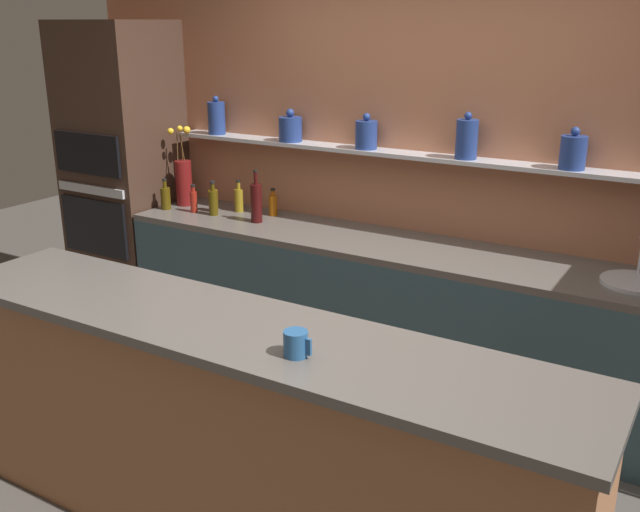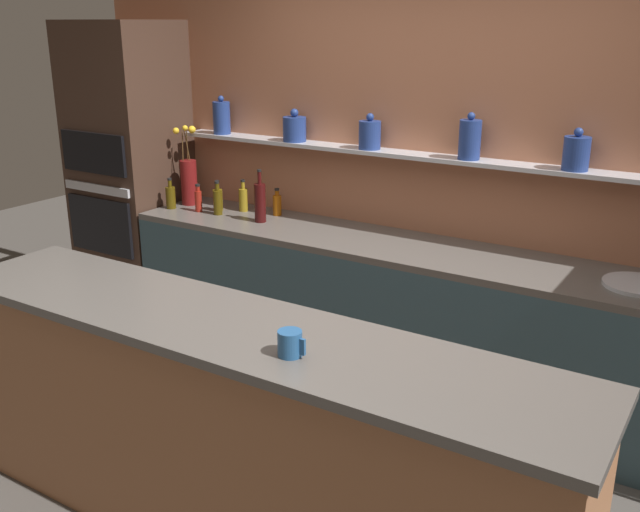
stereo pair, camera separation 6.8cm
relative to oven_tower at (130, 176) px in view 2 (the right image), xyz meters
The scene contains 15 objects.
ground_plane 2.78m from the oven_tower, 28.89° to the right, with size 12.00×12.00×0.00m, color #4C4742.
back_wall_unit 2.28m from the oven_tower, ahead, with size 5.20×0.28×2.60m.
back_counter_unit 2.27m from the oven_tower, ahead, with size 3.61×0.62×0.92m.
island_counter 2.81m from the oven_tower, 35.42° to the right, with size 2.92×0.61×1.02m.
oven_tower is the anchor object (origin of this frame).
flower_vase 0.51m from the oven_tower, ahead, with size 0.14×0.12×0.57m.
sink_fixture 3.49m from the oven_tower, ahead, with size 0.33×0.33×0.25m.
bottle_sauce_0 0.70m from the oven_tower, ahead, with size 0.05×0.05×0.19m.
bottle_oil_1 0.79m from the oven_tower, ahead, with size 0.06×0.06×0.21m.
bottle_wine_2 1.21m from the oven_tower, ahead, with size 0.07×0.07×0.34m.
bottle_oil_3 0.95m from the oven_tower, ahead, with size 0.06×0.06×0.22m.
bottle_oil_4 0.48m from the oven_tower, ahead, with size 0.07×0.07×0.21m.
bottle_oil_5 0.86m from the oven_tower, ahead, with size 0.06×0.06×0.23m.
bottle_sauce_6 1.22m from the oven_tower, ahead, with size 0.06×0.06×0.18m.
coffee_mug 3.10m from the oven_tower, 33.28° to the right, with size 0.11×0.09×0.10m.
Camera 2 is at (1.68, -2.37, 2.16)m, focal length 40.00 mm.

